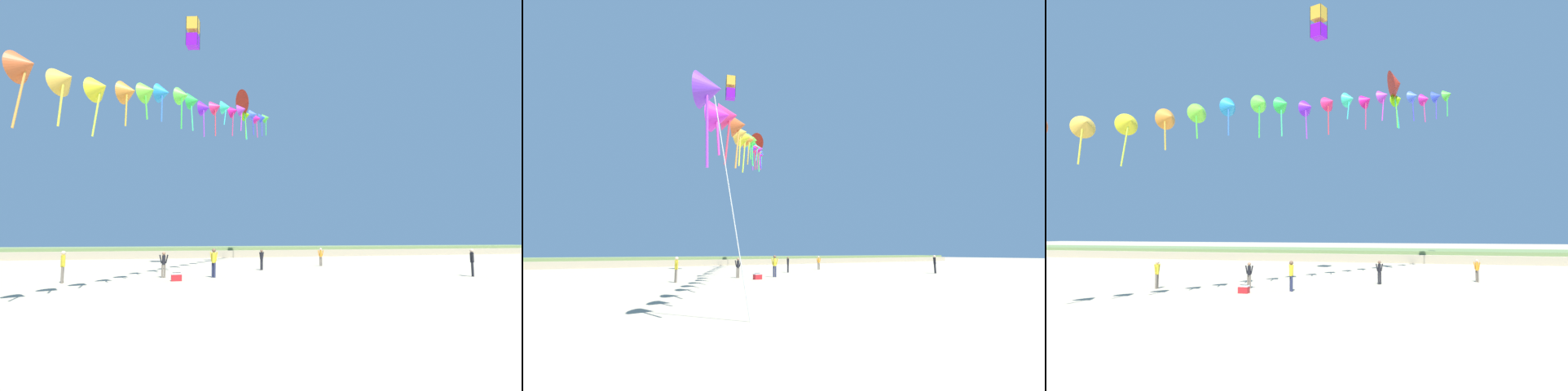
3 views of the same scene
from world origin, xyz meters
The scene contains 11 objects.
ground_plane centered at (0.00, 0.00, 0.00)m, with size 240.00×240.00×0.00m, color tan.
dune_ridge centered at (0.00, 40.67, 0.63)m, with size 120.00×10.67×1.27m.
person_near_left centered at (1.87, 14.87, 0.88)m, with size 0.48×0.36×1.52m.
person_near_right centered at (-10.77, 9.19, 0.97)m, with size 0.23×0.58×1.68m.
person_mid_center centered at (-2.63, 10.02, 1.01)m, with size 0.45×0.53×1.74m.
person_far_left centered at (-5.51, 10.79, 0.90)m, with size 0.54×0.21×1.55m.
person_far_right centered at (8.10, 17.85, 0.89)m, with size 0.45×0.42×1.54m.
kite_banner_string centered at (-3.59, 12.15, 11.39)m, with size 22.43×36.35×17.03m.
large_kite_low_lead centered at (-3.06, 18.76, 19.78)m, with size 1.28×1.28×2.52m.
large_kite_mid_trail centered at (2.59, 22.61, 15.56)m, with size 1.84×2.64×4.95m.
beach_cooler centered at (-4.95, 8.62, 0.21)m, with size 0.58×0.41×0.46m.
Camera 3 is at (5.10, -15.63, 3.42)m, focal length 32.00 mm.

